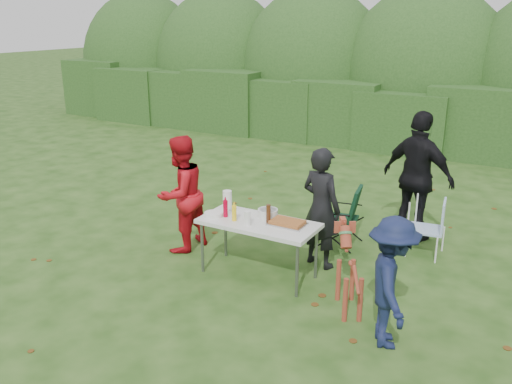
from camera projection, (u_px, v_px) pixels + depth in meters
The scene contains 20 objects.
ground at pixel (232, 279), 6.92m from camera, with size 80.00×80.00×0.00m, color #1E4211.
hedge_row at pixel (405, 116), 13.26m from camera, with size 22.00×1.40×1.70m, color #23471C.
shrub_backdrop at pixel (423, 78), 14.35m from camera, with size 20.00×2.60×3.20m, color #3D6628.
folding_table at pixel (259, 225), 6.83m from camera, with size 1.50×0.70×0.74m.
person_cook at pixel (321, 208), 7.08m from camera, with size 0.59×0.39×1.62m, color black.
person_red_jacket at pixel (181, 194), 7.57m from camera, with size 0.80×0.63×1.66m, color red.
person_black_puffy at pixel (418, 177), 7.87m from camera, with size 1.13×0.47×1.93m, color black.
child at pixel (391, 283), 5.37m from camera, with size 0.89×0.51×1.38m, color #141C3F.
dog at pixel (350, 275), 6.06m from camera, with size 0.94×0.38×0.89m, color #993C27, non-canonical shape.
camping_chair at pixel (340, 216), 7.81m from camera, with size 0.57×0.57×0.91m, color #0E311C, non-canonical shape.
lawn_chair at pixel (426, 227), 7.52m from camera, with size 0.48×0.48×0.82m, color #6294D8, non-canonical shape.
food_tray at pixel (287, 224), 6.70m from camera, with size 0.45×0.30×0.02m, color #B7B7BA.
focaccia_bread at pixel (288, 222), 6.69m from camera, with size 0.40×0.26×0.04m, color #A65D2A.
mustard_bottle at pixel (234, 213), 6.81m from camera, with size 0.06×0.06×0.20m, color yellow.
ketchup_bottle at pixel (225, 209), 6.94m from camera, with size 0.06×0.06×0.22m, color #B20122.
beer_bottle at pixel (268, 214), 6.73m from camera, with size 0.06×0.06×0.24m, color #47230F.
paper_towel_roll at pixel (227, 200), 7.20m from camera, with size 0.12×0.12×0.26m, color white.
cup_stack at pixel (247, 218), 6.67m from camera, with size 0.08×0.08×0.18m, color white.
pasta_bowl at pixel (268, 213), 6.96m from camera, with size 0.26×0.26×0.10m, color silver.
plate_stack at pixel (213, 214), 6.99m from camera, with size 0.24×0.24×0.05m, color white.
Camera 1 is at (3.34, -5.26, 3.22)m, focal length 38.00 mm.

